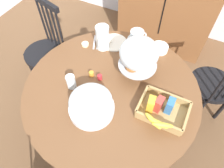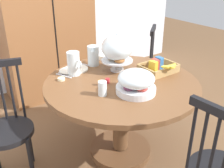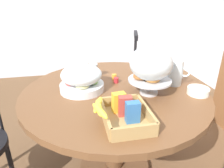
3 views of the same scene
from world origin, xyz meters
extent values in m
plane|color=brown|center=(0.00, 0.00, 0.00)|extent=(10.00, 10.00, 0.00)
cube|color=brown|center=(0.00, 1.50, 0.95)|extent=(1.10, 0.56, 1.90)
cube|color=black|center=(0.00, 1.22, 1.04)|extent=(0.01, 0.01, 1.52)
cylinder|color=brown|center=(0.00, -0.06, 0.72)|extent=(1.27, 1.27, 0.04)
cylinder|color=brown|center=(0.00, -0.06, 0.39)|extent=(0.14, 0.14, 0.63)
cylinder|color=brown|center=(0.00, -0.06, 0.03)|extent=(0.56, 0.56, 0.06)
cylinder|color=black|center=(-0.09, -1.01, 0.69)|extent=(0.02, 0.02, 0.48)
cylinder|color=black|center=(-0.09, -0.94, 0.69)|extent=(0.02, 0.02, 0.48)
cylinder|color=black|center=(-0.10, -0.87, 0.69)|extent=(0.02, 0.02, 0.48)
cube|color=black|center=(-0.09, -1.01, 0.95)|extent=(0.06, 0.36, 0.05)
cylinder|color=black|center=(0.70, 0.56, 0.45)|extent=(0.40, 0.40, 0.04)
cylinder|color=black|center=(0.71, 0.76, 0.23)|extent=(0.04, 0.04, 0.45)
cylinder|color=black|center=(0.50, 0.57, 0.23)|extent=(0.04, 0.04, 0.45)
cylinder|color=black|center=(0.90, 0.55, 0.23)|extent=(0.04, 0.04, 0.45)
cylinder|color=black|center=(0.69, 0.36, 0.23)|extent=(0.04, 0.04, 0.45)
cylinder|color=black|center=(0.91, 0.53, 0.69)|extent=(0.02, 0.02, 0.48)
cylinder|color=black|center=(0.86, 0.49, 0.69)|extent=(0.02, 0.02, 0.48)
cylinder|color=black|center=(0.81, 0.44, 0.69)|extent=(0.02, 0.02, 0.48)
cylinder|color=black|center=(0.76, 0.40, 0.69)|extent=(0.02, 0.02, 0.48)
cylinder|color=black|center=(0.70, 0.35, 0.69)|extent=(0.02, 0.02, 0.48)
cube|color=black|center=(0.81, 0.44, 0.95)|extent=(0.29, 0.27, 0.05)
cylinder|color=black|center=(-0.89, 0.20, 0.45)|extent=(0.40, 0.40, 0.04)
cylinder|color=black|center=(-0.80, 0.03, 0.23)|extent=(0.04, 0.04, 0.45)
cylinder|color=black|center=(-0.72, 0.30, 0.23)|extent=(0.04, 0.04, 0.45)
cylinder|color=black|center=(-0.85, 0.35, 0.69)|extent=(0.02, 0.02, 0.48)
cylinder|color=black|center=(-0.78, 0.33, 0.69)|extent=(0.02, 0.02, 0.48)
cylinder|color=black|center=(-0.72, 0.31, 0.69)|extent=(0.02, 0.02, 0.48)
cylinder|color=silver|center=(0.11, 0.15, 0.75)|extent=(0.12, 0.12, 0.02)
cylinder|color=silver|center=(0.11, 0.15, 0.79)|extent=(0.03, 0.03, 0.09)
cylinder|color=silver|center=(0.11, 0.15, 0.84)|extent=(0.28, 0.28, 0.01)
torus|color=#B27033|center=(0.14, 0.15, 0.86)|extent=(0.10, 0.10, 0.03)
torus|color=#D19347|center=(0.09, 0.17, 0.86)|extent=(0.10, 0.10, 0.03)
torus|color=#935628|center=(0.09, 0.09, 0.86)|extent=(0.10, 0.10, 0.03)
ellipsoid|color=silver|center=(0.11, 0.15, 0.95)|extent=(0.27, 0.27, 0.22)
sphere|color=silver|center=(0.11, 0.15, 1.07)|extent=(0.02, 0.02, 0.02)
cylinder|color=silver|center=(-0.03, -0.28, 0.77)|extent=(0.30, 0.30, 0.05)
ellipsoid|color=beige|center=(0.03, -0.29, 0.80)|extent=(0.09, 0.09, 0.03)
ellipsoid|color=#8CBF59|center=(-0.03, -0.22, 0.80)|extent=(0.09, 0.09, 0.03)
ellipsoid|color=#6B2D4C|center=(-0.10, -0.29, 0.80)|extent=(0.09, 0.09, 0.03)
ellipsoid|color=#CC3D33|center=(-0.04, -0.35, 0.80)|extent=(0.09, 0.09, 0.03)
ellipsoid|color=silver|center=(-0.03, -0.28, 0.85)|extent=(0.28, 0.28, 0.13)
cylinder|color=silver|center=(0.00, 0.38, 0.83)|extent=(0.11, 0.11, 0.19)
cylinder|color=orange|center=(0.00, 0.38, 0.81)|extent=(0.09, 0.09, 0.13)
cone|color=silver|center=(-0.04, 0.33, 0.91)|extent=(0.05, 0.05, 0.03)
torus|color=silver|center=(0.03, 0.44, 0.84)|extent=(0.05, 0.07, 0.07)
cylinder|color=silver|center=(-0.25, 0.28, 0.84)|extent=(0.11, 0.11, 0.20)
cylinder|color=white|center=(-0.25, 0.28, 0.81)|extent=(0.10, 0.10, 0.14)
cone|color=silver|center=(-0.27, 0.35, 0.93)|extent=(0.04, 0.04, 0.03)
torus|color=silver|center=(-0.24, 0.22, 0.85)|extent=(0.03, 0.08, 0.07)
cube|color=tan|center=(0.39, -0.09, 0.75)|extent=(0.30, 0.22, 0.01)
cube|color=tan|center=(0.39, -0.20, 0.78)|extent=(0.30, 0.02, 0.07)
cube|color=tan|center=(0.39, 0.02, 0.78)|extent=(0.30, 0.02, 0.07)
cube|color=tan|center=(0.24, -0.09, 0.78)|extent=(0.02, 0.22, 0.07)
cube|color=tan|center=(0.54, -0.09, 0.78)|extent=(0.02, 0.22, 0.07)
cube|color=gold|center=(0.30, -0.11, 0.81)|extent=(0.05, 0.08, 0.11)
cube|color=#B23D33|center=(0.35, -0.08, 0.81)|extent=(0.05, 0.08, 0.11)
cube|color=#336BAD|center=(0.42, -0.06, 0.81)|extent=(0.04, 0.07, 0.11)
ellipsoid|color=yellow|center=(0.36, -0.23, 0.84)|extent=(0.14, 0.08, 0.05)
ellipsoid|color=yellow|center=(0.39, -0.23, 0.84)|extent=(0.13, 0.03, 0.05)
ellipsoid|color=yellow|center=(0.42, -0.23, 0.84)|extent=(0.14, 0.08, 0.05)
cylinder|color=white|center=(-0.19, 0.37, 0.75)|extent=(0.22, 0.22, 0.01)
cylinder|color=white|center=(-0.28, 0.36, 0.76)|extent=(0.15, 0.15, 0.01)
cylinder|color=white|center=(0.18, 0.46, 0.76)|extent=(0.14, 0.14, 0.04)
cylinder|color=silver|center=(-0.26, -0.18, 0.80)|extent=(0.06, 0.06, 0.11)
cylinder|color=beige|center=(-0.40, 0.24, 0.75)|extent=(0.06, 0.06, 0.02)
cylinder|color=#B7282D|center=(-0.12, -0.03, 0.76)|extent=(0.04, 0.04, 0.04)
cylinder|color=orange|center=(-0.19, -0.03, 0.76)|extent=(0.04, 0.04, 0.04)
cube|color=silver|center=(-0.32, 0.31, 0.74)|extent=(0.08, 0.16, 0.01)
cube|color=silver|center=(-0.35, 0.30, 0.74)|extent=(0.08, 0.16, 0.01)
cube|color=silver|center=(-0.06, 0.43, 0.74)|extent=(0.08, 0.16, 0.01)
camera|label=1|loc=(0.38, -0.83, 1.94)|focal=32.96mm
camera|label=2|loc=(-1.18, -1.60, 1.64)|focal=41.68mm
camera|label=3|loc=(1.25, -0.34, 1.34)|focal=32.68mm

